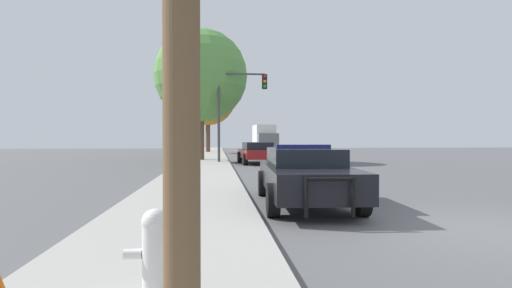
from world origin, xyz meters
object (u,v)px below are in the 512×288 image
Objects in this scene: police_car at (305,174)px; car_background_midblock at (257,152)px; tree_sidewalk_far at (208,98)px; box_truck at (265,137)px; tree_sidewalk_mid at (201,76)px; traffic_light at (237,99)px; fire_hydrant at (155,249)px.

police_car is 14.89m from car_background_midblock.
box_truck is at bearing 48.83° from tree_sidewalk_far.
tree_sidewalk_mid reaches higher than tree_sidewalk_far.
box_truck is 11.42m from tree_sidewalk_far.
traffic_light reaches higher than box_truck.
fire_hydrant is 0.19× the size of car_background_midblock.
traffic_light is at bearing 84.88° from fire_hydrant.
tree_sidewalk_mid is at bearing 71.36° from box_truck.
box_truck is at bearing -92.78° from police_car.
traffic_light is at bearing -84.07° from police_car.
traffic_light is (1.86, 20.73, 3.41)m from fire_hydrant.
tree_sidewalk_far reaches higher than police_car.
tree_sidewalk_mid is (-2.30, 2.58, 1.80)m from traffic_light.
box_truck is 0.76× the size of tree_sidewalk_far.
tree_sidewalk_mid is (-3.11, 17.68, 5.04)m from police_car.
tree_sidewalk_mid reaches higher than car_background_midblock.
fire_hydrant is (-2.67, -5.63, -0.17)m from police_car.
tree_sidewalk_mid reaches higher than police_car.
tree_sidewalk_far is (-7.01, -8.02, 4.12)m from box_truck.
fire_hydrant is 20.73m from car_background_midblock.
police_car reaches higher than fire_hydrant.
car_background_midblock is 0.48× the size of tree_sidewalk_mid.
police_car is 6.23m from fire_hydrant.
tree_sidewalk_far is at bearing 96.82° from traffic_light.
police_car is 0.57× the size of tree_sidewalk_mid.
tree_sidewalk_far is (-2.96, 33.06, 5.11)m from police_car.
tree_sidewalk_mid reaches higher than traffic_light.
tree_sidewalk_far reaches higher than fire_hydrant.
police_car is at bearing -84.89° from tree_sidewalk_far.
police_car is 0.91× the size of traffic_light.
box_truck is (4.86, 25.98, -2.25)m from traffic_light.
car_background_midblock is 19.18m from tree_sidewalk_far.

